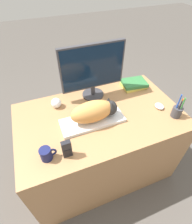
% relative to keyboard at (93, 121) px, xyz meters
% --- Properties ---
extents(ground_plane, '(12.00, 12.00, 0.00)m').
position_rel_keyboard_xyz_m(ground_plane, '(0.08, -0.33, -0.75)').
color(ground_plane, '#4C4742').
extents(desk, '(1.27, 0.76, 0.74)m').
position_rel_keyboard_xyz_m(desk, '(0.08, 0.04, -0.38)').
color(desk, '#9E7047').
rests_on(desk, ground_plane).
extents(keyboard, '(0.47, 0.18, 0.02)m').
position_rel_keyboard_xyz_m(keyboard, '(0.00, 0.00, 0.00)').
color(keyboard, silver).
rests_on(keyboard, desk).
extents(cat, '(0.35, 0.14, 0.16)m').
position_rel_keyboard_xyz_m(cat, '(0.02, 0.00, 0.09)').
color(cat, '#D18C47').
rests_on(cat, keyboard).
extents(monitor, '(0.51, 0.18, 0.45)m').
position_rel_keyboard_xyz_m(monitor, '(0.12, 0.30, 0.24)').
color(monitor, '#333338').
rests_on(monitor, desk).
extents(computer_mouse, '(0.07, 0.08, 0.03)m').
position_rel_keyboard_xyz_m(computer_mouse, '(0.55, -0.05, 0.00)').
color(computer_mouse, silver).
rests_on(computer_mouse, desk).
extents(coffee_mug, '(0.10, 0.07, 0.08)m').
position_rel_keyboard_xyz_m(coffee_mug, '(-0.36, -0.18, 0.03)').
color(coffee_mug, '#141947').
rests_on(coffee_mug, desk).
extents(pen_cup, '(0.07, 0.07, 0.20)m').
position_rel_keyboard_xyz_m(pen_cup, '(0.61, -0.17, 0.04)').
color(pen_cup, '#38383D').
rests_on(pen_cup, desk).
extents(baseball, '(0.08, 0.08, 0.08)m').
position_rel_keyboard_xyz_m(baseball, '(-0.21, 0.26, 0.03)').
color(baseball, silver).
rests_on(baseball, desk).
extents(phone, '(0.06, 0.03, 0.13)m').
position_rel_keyboard_xyz_m(phone, '(-0.24, -0.21, 0.05)').
color(phone, black).
rests_on(phone, desk).
extents(book_stack, '(0.23, 0.19, 0.05)m').
position_rel_keyboard_xyz_m(book_stack, '(0.51, 0.28, 0.01)').
color(book_stack, '#CCC14C').
rests_on(book_stack, desk).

